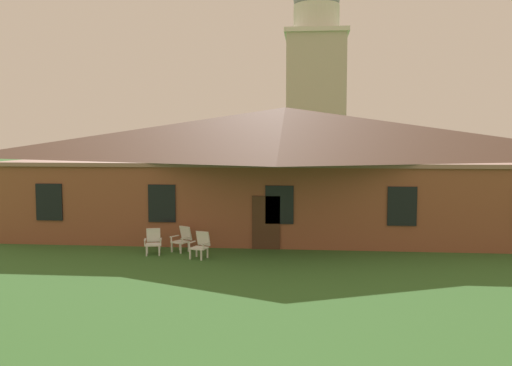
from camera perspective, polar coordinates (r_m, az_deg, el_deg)
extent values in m
cube|color=brown|center=(25.99, 3.07, -1.28)|extent=(23.34, 10.00, 3.20)
cube|color=#926D5E|center=(25.87, 3.09, 2.42)|extent=(23.81, 10.20, 0.16)
pyramid|color=#4C3323|center=(25.84, 3.10, 5.29)|extent=(24.28, 10.40, 2.43)
cube|color=black|center=(23.40, -21.00, -1.89)|extent=(1.10, 0.06, 1.50)
cube|color=black|center=(21.73, -9.91, -2.13)|extent=(1.10, 0.06, 1.50)
cube|color=black|center=(20.98, 2.49, -2.31)|extent=(1.10, 0.06, 1.50)
cube|color=black|center=(21.26, 15.17, -2.38)|extent=(1.10, 0.06, 1.50)
cube|color=#422819|center=(21.11, 1.07, -4.21)|extent=(1.10, 0.06, 2.10)
cube|color=#BCB29E|center=(46.04, 6.31, 7.28)|extent=(4.80, 4.80, 12.71)
cube|color=silver|center=(46.78, 6.39, 15.30)|extent=(5.18, 5.18, 0.36)
cylinder|color=silver|center=(47.03, 6.40, 16.84)|extent=(3.80, 3.80, 2.20)
cube|color=white|center=(20.41, -10.19, -7.08)|extent=(0.06, 0.06, 0.36)
cube|color=white|center=(20.44, -11.49, -7.09)|extent=(0.06, 0.06, 0.36)
cube|color=white|center=(20.84, -10.14, -6.83)|extent=(0.06, 0.06, 0.36)
cube|color=white|center=(20.87, -11.40, -6.84)|extent=(0.06, 0.06, 0.36)
cube|color=white|center=(20.60, -10.81, -6.40)|extent=(0.64, 0.63, 0.05)
cube|color=white|center=(20.85, -10.78, -5.43)|extent=(0.54, 0.30, 0.54)
cube|color=white|center=(20.52, -10.01, -5.87)|extent=(0.16, 0.47, 0.03)
cube|color=white|center=(20.39, -10.03, -6.26)|extent=(0.05, 0.05, 0.22)
cube|color=white|center=(20.56, -11.64, -5.88)|extent=(0.16, 0.47, 0.03)
cube|color=white|center=(20.42, -11.66, -6.27)|extent=(0.05, 0.05, 0.22)
cube|color=silver|center=(20.66, -7.97, -6.91)|extent=(0.07, 0.07, 0.36)
cube|color=silver|center=(20.98, -8.88, -6.74)|extent=(0.07, 0.07, 0.36)
cube|color=silver|center=(20.97, -7.13, -6.72)|extent=(0.07, 0.07, 0.36)
cube|color=silver|center=(21.28, -8.04, -6.56)|extent=(0.07, 0.07, 0.36)
cube|color=silver|center=(20.93, -8.01, -6.18)|extent=(0.73, 0.72, 0.05)
cube|color=silver|center=(21.10, -7.43, -5.26)|extent=(0.54, 0.42, 0.54)
cube|color=silver|center=(20.69, -7.47, -5.76)|extent=(0.29, 0.43, 0.03)
cube|color=silver|center=(20.59, -7.78, -6.12)|extent=(0.05, 0.05, 0.22)
cube|color=silver|center=(21.08, -8.63, -5.57)|extent=(0.29, 0.43, 0.03)
cube|color=silver|center=(20.99, -8.93, -5.93)|extent=(0.05, 0.05, 0.22)
cube|color=silver|center=(19.45, -5.80, -7.62)|extent=(0.06, 0.06, 0.36)
cube|color=silver|center=(19.69, -6.96, -7.48)|extent=(0.06, 0.06, 0.36)
cube|color=silver|center=(19.83, -5.15, -7.38)|extent=(0.06, 0.06, 0.36)
cube|color=silver|center=(20.06, -6.29, -7.25)|extent=(0.06, 0.06, 0.36)
cube|color=silver|center=(19.71, -6.06, -6.85)|extent=(0.68, 0.67, 0.05)
cube|color=silver|center=(19.92, -5.60, -5.84)|extent=(0.55, 0.35, 0.54)
cube|color=silver|center=(19.51, -5.36, -6.38)|extent=(0.21, 0.46, 0.03)
cube|color=silver|center=(19.40, -5.60, -6.78)|extent=(0.05, 0.05, 0.22)
cube|color=silver|center=(19.80, -6.82, -6.23)|extent=(0.21, 0.46, 0.03)
cube|color=silver|center=(19.69, -7.06, -6.62)|extent=(0.05, 0.05, 0.22)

